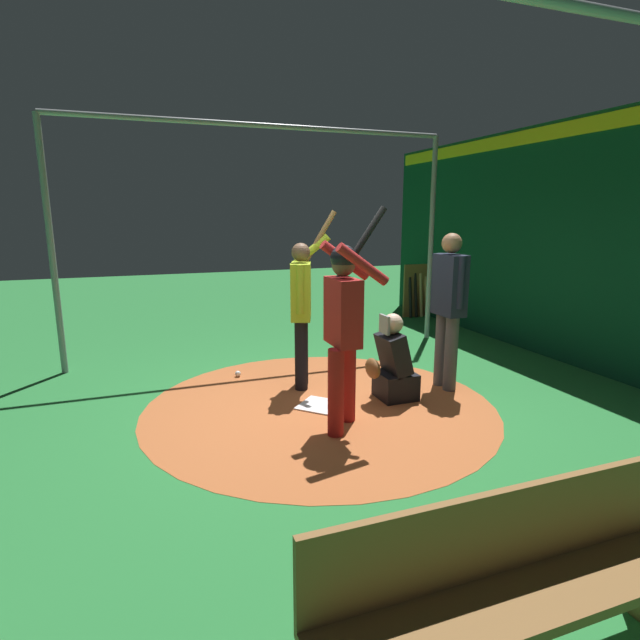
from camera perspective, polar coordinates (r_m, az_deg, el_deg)
name	(u,v)px	position (r m, az deg, el deg)	size (l,w,h in m)	color
ground_plane	(320,406)	(5.41, 0.00, -9.89)	(25.99, 25.99, 0.00)	#287A38
dirt_circle	(320,406)	(5.41, 0.00, -9.86)	(3.74, 3.74, 0.01)	#B76033
home_plate	(320,405)	(5.40, 0.00, -9.77)	(0.42, 0.42, 0.01)	white
batter	(344,319)	(4.59, 2.77, 0.06)	(0.68, 0.49, 2.10)	maroon
catcher	(393,366)	(5.55, 8.38, -5.23)	(0.58, 0.40, 0.97)	black
umpire	(449,302)	(5.89, 14.59, 1.98)	(0.23, 0.49, 1.82)	#4C4C51
visitor	(302,305)	(5.74, -2.10, 1.73)	(0.64, 0.52, 2.07)	black
back_wall	(604,244)	(7.30, 29.87, 7.57)	(0.23, 9.99, 3.27)	#0C3D26
cage_frame	(320,193)	(5.02, 0.00, 14.46)	(5.53, 4.55, 3.24)	gray
bat_rack	(422,292)	(10.17, 11.70, 3.17)	(0.82, 0.22, 1.05)	olive
bench	(516,584)	(2.58, 21.68, -26.41)	(1.95, 0.36, 0.85)	olive
baseball_0	(238,374)	(6.40, -9.43, -6.11)	(0.07, 0.07, 0.07)	white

